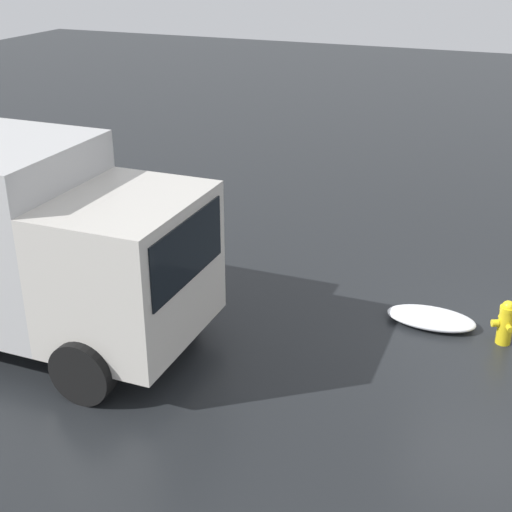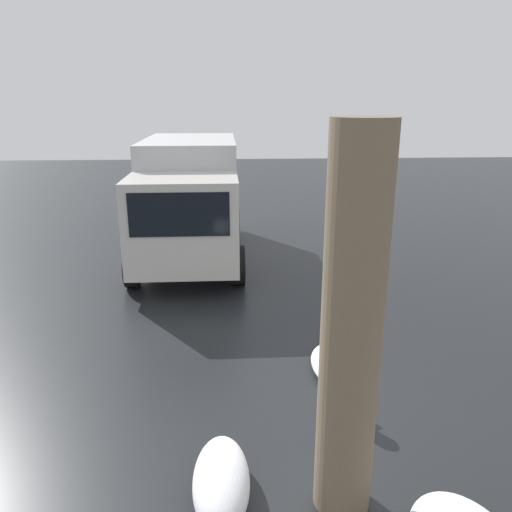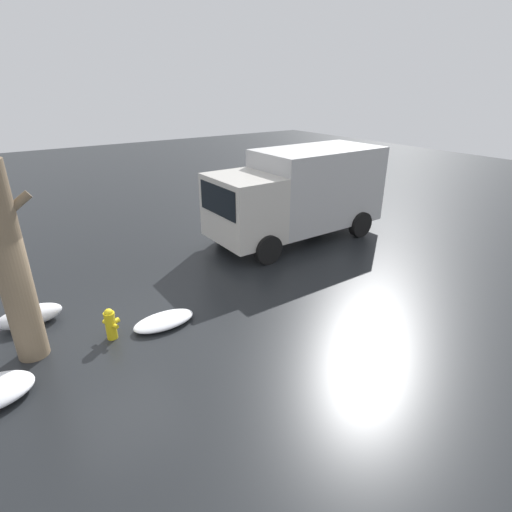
# 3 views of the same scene
# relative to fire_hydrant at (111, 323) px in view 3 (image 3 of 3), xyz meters

# --- Properties ---
(ground_plane) EXTENTS (60.00, 60.00, 0.00)m
(ground_plane) POSITION_rel_fire_hydrant_xyz_m (-0.00, -0.00, -0.37)
(ground_plane) COLOR black
(fire_hydrant) EXTENTS (0.34, 0.42, 0.72)m
(fire_hydrant) POSITION_rel_fire_hydrant_xyz_m (0.00, 0.00, 0.00)
(fire_hydrant) COLOR yellow
(fire_hydrant) RESTS_ON ground_plane
(tree_trunk) EXTENTS (0.89, 0.58, 3.91)m
(tree_trunk) POSITION_rel_fire_hydrant_xyz_m (-1.47, 0.33, 1.60)
(tree_trunk) COLOR #7F6B51
(tree_trunk) RESTS_ON ground_plane
(delivery_truck) EXTENTS (6.19, 2.68, 3.04)m
(delivery_truck) POSITION_rel_fire_hydrant_xyz_m (7.28, 2.43, 1.28)
(delivery_truck) COLOR beige
(delivery_truck) RESTS_ON ground_plane
(pedestrian) EXTENTS (0.39, 0.39, 1.79)m
(pedestrian) POSITION_rel_fire_hydrant_xyz_m (5.70, 1.68, 0.61)
(pedestrian) COLOR #23232D
(pedestrian) RESTS_ON ground_plane
(snow_pile_by_hydrant) EXTENTS (1.40, 0.73, 0.21)m
(snow_pile_by_hydrant) POSITION_rel_fire_hydrant_xyz_m (1.11, -0.16, -0.26)
(snow_pile_by_hydrant) COLOR white
(snow_pile_by_hydrant) RESTS_ON ground_plane
(snow_pile_by_tree) EXTENTS (1.36, 0.60, 0.44)m
(snow_pile_by_tree) POSITION_rel_fire_hydrant_xyz_m (-1.36, 1.58, -0.15)
(snow_pile_by_tree) COLOR white
(snow_pile_by_tree) RESTS_ON ground_plane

